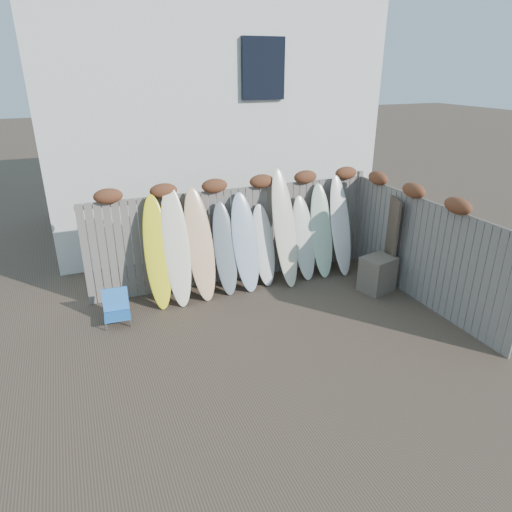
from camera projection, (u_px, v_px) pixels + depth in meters
name	position (u px, v px, depth m)	size (l,w,h in m)	color
ground	(283.00, 335.00, 7.83)	(80.00, 80.00, 0.00)	#493A2D
back_fence	(237.00, 227.00, 9.43)	(6.05, 0.28, 2.24)	slate
right_fence	(421.00, 244.00, 8.65)	(0.28, 4.40, 2.24)	slate
house	(199.00, 108.00, 12.30)	(8.50, 5.50, 6.33)	silver
beach_chair	(116.00, 308.00, 8.13)	(0.48, 0.51, 0.60)	#2365B2
wooden_crate	(377.00, 274.00, 9.24)	(0.62, 0.52, 0.72)	#483A36
lattice_panel	(387.00, 237.00, 9.61)	(0.05, 1.23, 1.85)	#32231E
surfboard_0	(157.00, 253.00, 8.50)	(0.47, 0.07, 2.17)	yellow
surfboard_1	(176.00, 247.00, 8.59)	(0.50, 0.07, 2.31)	#F8F2CA
surfboard_2	(200.00, 245.00, 8.80)	(0.53, 0.07, 2.23)	#FEBC97
surfboard_3	(225.00, 249.00, 9.04)	(0.45, 0.07, 1.89)	slate
surfboard_4	(245.00, 243.00, 9.16)	(0.54, 0.07, 2.03)	#9AAFC4
surfboard_5	(264.00, 245.00, 9.44)	(0.46, 0.07, 1.72)	silver
surfboard_6	(285.00, 229.00, 9.34)	(0.49, 0.07, 2.46)	beige
surfboard_7	(304.00, 238.00, 9.69)	(0.49, 0.07, 1.82)	silver
surfboard_8	(322.00, 231.00, 9.80)	(0.48, 0.07, 2.04)	#B2CDAD
surfboard_9	(341.00, 226.00, 9.88)	(0.46, 0.07, 2.19)	silver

